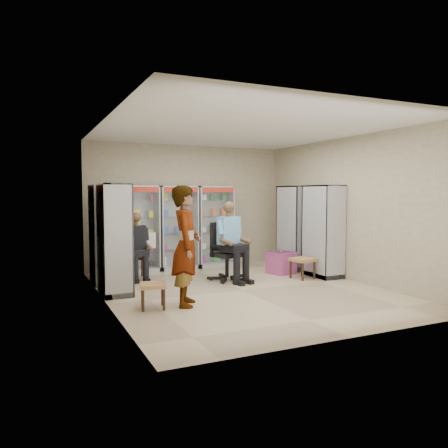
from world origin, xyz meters
name	(u,v)px	position (x,y,z in m)	size (l,w,h in m)	color
floor	(242,290)	(0.00, 0.00, 0.00)	(6.00, 6.00, 0.00)	tan
room_shell	(243,185)	(0.00, 0.00, 1.97)	(5.02, 6.02, 3.01)	tan
cabinet_back_left	(139,229)	(-1.30, 2.73, 1.00)	(0.90, 0.50, 2.00)	#A7ABAE
cabinet_back_mid	(178,228)	(-0.35, 2.73, 1.00)	(0.90, 0.50, 2.00)	#A8AAB0
cabinet_back_right	(214,226)	(0.60, 2.73, 1.00)	(0.90, 0.50, 2.00)	#A3A5AA
cabinet_right_far	(295,228)	(2.23, 1.60, 1.00)	(0.50, 0.90, 2.00)	#9EA0A5
cabinet_right_near	(323,231)	(2.23, 0.50, 1.00)	(0.50, 0.90, 2.00)	#ABADB2
cabinet_left_far	(104,234)	(-2.23, 1.80, 1.00)	(0.50, 0.90, 2.00)	#A3A6AA
cabinet_left_near	(115,239)	(-2.23, 0.70, 1.00)	(0.50, 0.90, 2.00)	silver
wooden_chair	(136,257)	(-1.55, 2.00, 0.47)	(0.42, 0.42, 0.94)	black
seated_customer	(136,248)	(-1.55, 1.95, 0.67)	(0.44, 0.60, 1.34)	black
office_chair	(227,251)	(0.14, 0.98, 0.61)	(0.67, 0.67, 1.22)	black
seated_shopkeeper	(228,244)	(0.14, 0.93, 0.78)	(0.51, 0.71, 1.55)	#67A5CB
pink_trunk	(281,263)	(1.59, 1.17, 0.25)	(0.52, 0.50, 0.50)	#C14D81
tea_glass	(281,250)	(1.57, 1.15, 0.55)	(0.07, 0.07, 0.11)	#5D2107
woven_stool_a	(302,268)	(1.69, 0.48, 0.22)	(0.44, 0.44, 0.44)	olive
woven_stool_b	(153,296)	(-1.88, -0.57, 0.20)	(0.40, 0.40, 0.40)	#A08443
standing_man	(186,246)	(-1.33, -0.60, 0.97)	(0.71, 0.47, 1.95)	#98999B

